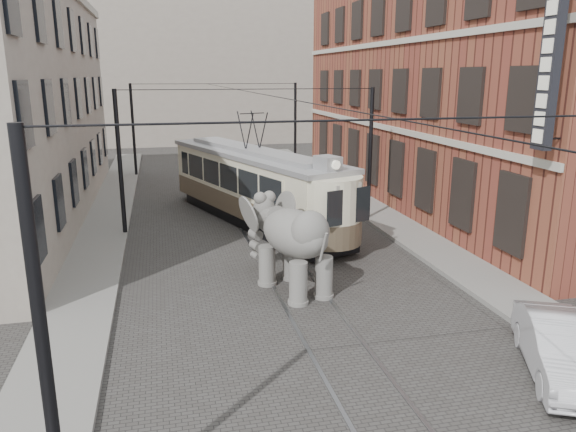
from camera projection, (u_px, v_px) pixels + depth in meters
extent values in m
plane|color=#3A3836|center=(288.00, 274.00, 18.52)|extent=(120.00, 120.00, 0.00)
cube|color=slate|center=(449.00, 258.00, 19.83)|extent=(2.00, 60.00, 0.15)
cube|color=slate|center=(85.00, 288.00, 17.07)|extent=(2.00, 60.00, 0.15)
cube|color=brown|center=(457.00, 85.00, 27.93)|extent=(8.00, 26.00, 12.00)
cube|color=gray|center=(196.00, 70.00, 54.47)|extent=(28.00, 10.00, 14.00)
imported|color=#BCBBC0|center=(561.00, 348.00, 12.15)|extent=(2.91, 4.19, 1.31)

